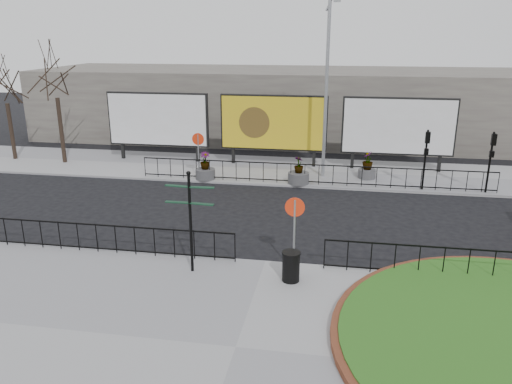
% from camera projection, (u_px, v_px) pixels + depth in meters
% --- Properties ---
extents(ground, '(90.00, 90.00, 0.00)m').
position_uv_depth(ground, '(265.00, 264.00, 17.16)').
color(ground, black).
rests_on(ground, ground).
extents(pavement_near, '(30.00, 10.00, 0.12)m').
position_uv_depth(pavement_near, '(236.00, 349.00, 12.45)').
color(pavement_near, gray).
rests_on(pavement_near, ground).
extents(pavement_far, '(44.00, 6.00, 0.12)m').
position_uv_depth(pavement_far, '(297.00, 171.00, 28.41)').
color(pavement_far, gray).
rests_on(pavement_far, ground).
extents(railing_near_left, '(10.00, 0.10, 1.10)m').
position_uv_depth(railing_near_left, '(97.00, 238.00, 17.63)').
color(railing_near_left, black).
rests_on(railing_near_left, pavement_near).
extents(railing_near_right, '(9.00, 0.10, 1.10)m').
position_uv_depth(railing_near_right, '(469.00, 264.00, 15.64)').
color(railing_near_right, black).
rests_on(railing_near_right, pavement_near).
extents(railing_far, '(18.00, 0.10, 1.10)m').
position_uv_depth(railing_far, '(312.00, 174.00, 25.53)').
color(railing_far, black).
rests_on(railing_far, pavement_far).
extents(speed_sign_far, '(0.64, 0.07, 2.47)m').
position_uv_depth(speed_sign_far, '(198.00, 146.00, 26.20)').
color(speed_sign_far, gray).
rests_on(speed_sign_far, pavement_far).
extents(speed_sign_near, '(0.64, 0.07, 2.47)m').
position_uv_depth(speed_sign_near, '(295.00, 217.00, 16.05)').
color(speed_sign_near, gray).
rests_on(speed_sign_near, pavement_near).
extents(billboard_left, '(6.20, 0.31, 4.10)m').
position_uv_depth(billboard_left, '(158.00, 120.00, 29.89)').
color(billboard_left, black).
rests_on(billboard_left, pavement_far).
extents(billboard_mid, '(6.20, 0.31, 4.10)m').
position_uv_depth(billboard_mid, '(273.00, 123.00, 28.78)').
color(billboard_mid, black).
rests_on(billboard_mid, pavement_far).
extents(billboard_right, '(6.20, 0.31, 4.10)m').
position_uv_depth(billboard_right, '(398.00, 127.00, 27.67)').
color(billboard_right, black).
rests_on(billboard_right, pavement_far).
extents(lamp_post, '(0.74, 0.18, 9.23)m').
position_uv_depth(lamp_post, '(326.00, 89.00, 25.77)').
color(lamp_post, gray).
rests_on(lamp_post, pavement_far).
extents(signal_pole_a, '(0.22, 0.26, 3.00)m').
position_uv_depth(signal_pole_a, '(426.00, 151.00, 24.26)').
color(signal_pole_a, black).
rests_on(signal_pole_a, pavement_far).
extents(signal_pole_b, '(0.22, 0.26, 3.00)m').
position_uv_depth(signal_pole_b, '(491.00, 153.00, 23.78)').
color(signal_pole_b, black).
rests_on(signal_pole_b, pavement_far).
extents(tree_left, '(2.00, 2.00, 7.00)m').
position_uv_depth(tree_left, '(58.00, 104.00, 29.07)').
color(tree_left, '#2D2119').
rests_on(tree_left, pavement_far).
extents(tree_mid, '(2.00, 2.00, 6.20)m').
position_uv_depth(tree_mid, '(8.00, 109.00, 30.03)').
color(tree_mid, '#2D2119').
rests_on(tree_mid, pavement_far).
extents(building_backdrop, '(40.00, 10.00, 5.00)m').
position_uv_depth(building_backdrop, '(310.00, 104.00, 37.05)').
color(building_backdrop, slate).
rests_on(building_backdrop, ground).
extents(fingerpost_sign, '(1.60, 0.29, 3.40)m').
position_uv_depth(fingerpost_sign, '(190.00, 212.00, 15.79)').
color(fingerpost_sign, black).
rests_on(fingerpost_sign, pavement_near).
extents(litter_bin, '(0.59, 0.59, 0.98)m').
position_uv_depth(litter_bin, '(291.00, 266.00, 15.61)').
color(litter_bin, black).
rests_on(litter_bin, pavement_near).
extents(planter_a, '(1.04, 1.04, 1.46)m').
position_uv_depth(planter_a, '(205.00, 170.00, 26.54)').
color(planter_a, '#4C4C4F').
rests_on(planter_a, pavement_far).
extents(planter_b, '(1.10, 1.10, 1.43)m').
position_uv_depth(planter_b, '(299.00, 175.00, 25.76)').
color(planter_b, '#4C4C4F').
rests_on(planter_b, pavement_far).
extents(planter_c, '(0.93, 0.93, 1.47)m').
position_uv_depth(planter_c, '(367.00, 168.00, 26.67)').
color(planter_c, '#4C4C4F').
rests_on(planter_c, pavement_far).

